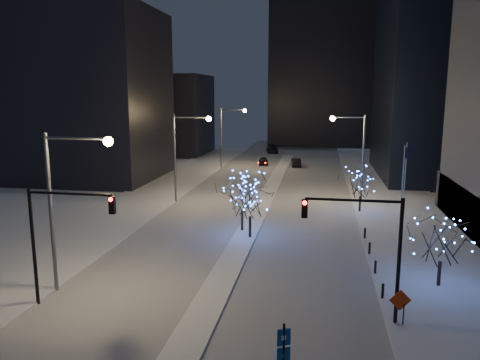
% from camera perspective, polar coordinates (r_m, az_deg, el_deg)
% --- Properties ---
extents(ground, '(160.00, 160.00, 0.00)m').
position_cam_1_polar(ground, '(27.26, -4.67, -16.36)').
color(ground, white).
rests_on(ground, ground).
extents(road, '(20.00, 130.00, 0.02)m').
position_cam_1_polar(road, '(60.12, 3.64, -1.32)').
color(road, '#A7ABB5').
rests_on(road, ground).
extents(median, '(2.00, 80.00, 0.15)m').
position_cam_1_polar(median, '(55.25, 3.08, -2.30)').
color(median, silver).
rests_on(median, ground).
extents(east_sidewalk, '(10.00, 90.00, 0.15)m').
position_cam_1_polar(east_sidewalk, '(46.05, 20.50, -5.58)').
color(east_sidewalk, silver).
rests_on(east_sidewalk, ground).
extents(west_sidewalk, '(8.00, 90.00, 0.15)m').
position_cam_1_polar(west_sidewalk, '(49.52, -14.70, -4.15)').
color(west_sidewalk, silver).
rests_on(west_sidewalk, ground).
extents(filler_west_near, '(22.00, 18.00, 24.00)m').
position_cam_1_polar(filler_west_near, '(72.15, -18.81, 9.71)').
color(filler_west_near, black).
rests_on(filler_west_near, ground).
extents(filler_west_far, '(18.00, 16.00, 16.00)m').
position_cam_1_polar(filler_west_far, '(99.01, -9.31, 7.88)').
color(filler_west_far, black).
rests_on(filler_west_far, ground).
extents(horizon_block, '(24.00, 14.00, 42.00)m').
position_cam_1_polar(horizon_block, '(115.85, 9.97, 14.65)').
color(horizon_block, black).
rests_on(horizon_block, ground).
extents(street_lamp_w_near, '(4.40, 0.56, 10.00)m').
position_cam_1_polar(street_lamp_w_near, '(30.24, -20.52, -1.24)').
color(street_lamp_w_near, '#595E66').
rests_on(street_lamp_w_near, ground).
extents(street_lamp_w_mid, '(4.40, 0.56, 10.00)m').
position_cam_1_polar(street_lamp_w_mid, '(53.06, -6.89, 4.15)').
color(street_lamp_w_mid, '#595E66').
rests_on(street_lamp_w_mid, ground).
extents(street_lamp_w_far, '(4.40, 0.56, 10.00)m').
position_cam_1_polar(street_lamp_w_far, '(77.24, -1.57, 6.19)').
color(street_lamp_w_far, '#595E66').
rests_on(street_lamp_w_far, ground).
extents(street_lamp_east, '(3.90, 0.56, 10.00)m').
position_cam_1_polar(street_lamp_east, '(53.98, 13.86, 3.97)').
color(street_lamp_east, '#595E66').
rests_on(street_lamp_east, ground).
extents(traffic_signal_west, '(5.26, 0.43, 7.00)m').
position_cam_1_polar(traffic_signal_west, '(28.72, -21.44, -5.47)').
color(traffic_signal_west, black).
rests_on(traffic_signal_west, ground).
extents(traffic_signal_east, '(5.26, 0.43, 7.00)m').
position_cam_1_polar(traffic_signal_east, '(25.79, 15.52, -6.90)').
color(traffic_signal_east, black).
rests_on(traffic_signal_east, ground).
extents(flagpoles, '(1.35, 2.60, 8.00)m').
position_cam_1_polar(flagpoles, '(42.07, 19.40, -0.38)').
color(flagpoles, silver).
rests_on(flagpoles, east_sidewalk).
extents(bollards, '(0.16, 12.16, 0.90)m').
position_cam_1_polar(bollards, '(35.73, 15.82, -9.03)').
color(bollards, black).
rests_on(bollards, east_sidewalk).
extents(car_near, '(2.12, 4.19, 1.37)m').
position_cam_1_polar(car_near, '(81.60, 2.86, 2.30)').
color(car_near, black).
rests_on(car_near, ground).
extents(car_mid, '(2.06, 4.52, 1.44)m').
position_cam_1_polar(car_mid, '(80.51, 6.83, 2.15)').
color(car_mid, black).
rests_on(car_mid, ground).
extents(car_far, '(3.12, 5.76, 1.58)m').
position_cam_1_polar(car_far, '(98.77, 3.93, 3.79)').
color(car_far, black).
rests_on(car_far, ground).
extents(holiday_tree_median_near, '(5.10, 5.10, 5.02)m').
position_cam_1_polar(holiday_tree_median_near, '(39.68, 1.25, -2.43)').
color(holiday_tree_median_near, black).
rests_on(holiday_tree_median_near, median).
extents(holiday_tree_median_far, '(5.27, 5.27, 5.28)m').
position_cam_1_polar(holiday_tree_median_far, '(41.62, 0.27, -1.63)').
color(holiday_tree_median_far, black).
rests_on(holiday_tree_median_far, median).
extents(holiday_tree_plaza_near, '(4.93, 4.93, 5.12)m').
position_cam_1_polar(holiday_tree_plaza_near, '(32.38, 23.42, -6.43)').
color(holiday_tree_plaza_near, black).
rests_on(holiday_tree_plaza_near, east_sidewalk).
extents(holiday_tree_plaza_far, '(4.31, 4.31, 4.82)m').
position_cam_1_polar(holiday_tree_plaza_far, '(50.05, 14.52, -0.29)').
color(holiday_tree_plaza_far, black).
rests_on(holiday_tree_plaza_far, east_sidewalk).
extents(wayfinding_sign, '(0.54, 0.29, 3.16)m').
position_cam_1_polar(wayfinding_sign, '(20.39, 5.33, -20.10)').
color(wayfinding_sign, black).
rests_on(wayfinding_sign, ground).
extents(construction_sign, '(1.18, 0.21, 1.95)m').
position_cam_1_polar(construction_sign, '(27.05, 18.93, -14.05)').
color(construction_sign, black).
rests_on(construction_sign, east_sidewalk).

